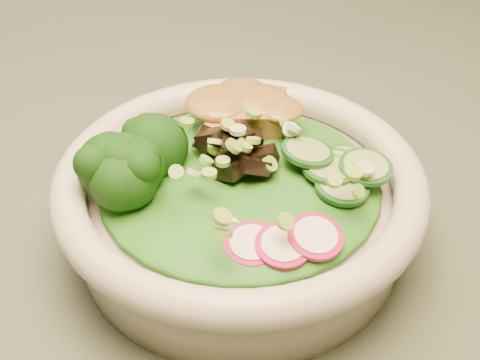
{
  "coord_description": "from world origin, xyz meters",
  "views": [
    {
      "loc": [
        0.23,
        -0.42,
        1.05
      ],
      "look_at": [
        0.2,
        -0.1,
        0.8
      ],
      "focal_mm": 50.0,
      "sensor_mm": 36.0,
      "label": 1
    }
  ],
  "objects": [
    {
      "name": "dining_table",
      "position": [
        0.0,
        0.0,
        0.64
      ],
      "size": [
        1.2,
        0.8,
        0.75
      ],
      "color": "black",
      "rests_on": "ground"
    },
    {
      "name": "salad_bowl",
      "position": [
        0.2,
        -0.1,
        0.78
      ],
      "size": [
        0.23,
        0.23,
        0.06
      ],
      "rotation": [
        0.0,
        0.0,
        -0.09
      ],
      "color": "beige",
      "rests_on": "dining_table"
    },
    {
      "name": "lettuce_bed",
      "position": [
        0.2,
        -0.1,
        0.8
      ],
      "size": [
        0.17,
        0.17,
        0.02
      ],
      "primitive_type": "ellipsoid",
      "color": "#185912",
      "rests_on": "salad_bowl"
    },
    {
      "name": "broccoli_florets",
      "position": [
        0.15,
        -0.11,
        0.82
      ],
      "size": [
        0.07,
        0.07,
        0.04
      ],
      "primitive_type": null,
      "rotation": [
        0.0,
        0.0,
        -0.09
      ],
      "color": "black",
      "rests_on": "salad_bowl"
    },
    {
      "name": "radish_slices",
      "position": [
        0.21,
        -0.16,
        0.8
      ],
      "size": [
        0.1,
        0.04,
        0.02
      ],
      "primitive_type": null,
      "rotation": [
        0.0,
        0.0,
        -0.09
      ],
      "color": "#AC0D4B",
      "rests_on": "salad_bowl"
    },
    {
      "name": "cucumber_slices",
      "position": [
        0.25,
        -0.1,
        0.81
      ],
      "size": [
        0.06,
        0.06,
        0.03
      ],
      "primitive_type": null,
      "rotation": [
        0.0,
        0.0,
        -0.09
      ],
      "color": "#92B363",
      "rests_on": "salad_bowl"
    },
    {
      "name": "mushroom_heap",
      "position": [
        0.2,
        -0.09,
        0.81
      ],
      "size": [
        0.06,
        0.06,
        0.03
      ],
      "primitive_type": null,
      "rotation": [
        0.0,
        0.0,
        -0.09
      ],
      "color": "black",
      "rests_on": "salad_bowl"
    },
    {
      "name": "tofu_cubes",
      "position": [
        0.19,
        -0.05,
        0.81
      ],
      "size": [
        0.08,
        0.06,
        0.03
      ],
      "primitive_type": null,
      "rotation": [
        0.0,
        0.0,
        -0.09
      ],
      "color": "#956331",
      "rests_on": "salad_bowl"
    },
    {
      "name": "peanut_sauce",
      "position": [
        0.19,
        -0.05,
        0.82
      ],
      "size": [
        0.06,
        0.05,
        0.01
      ],
      "primitive_type": "ellipsoid",
      "color": "brown",
      "rests_on": "tofu_cubes"
    },
    {
      "name": "scallion_garnish",
      "position": [
        0.2,
        -0.1,
        0.82
      ],
      "size": [
        0.16,
        0.16,
        0.02
      ],
      "primitive_type": null,
      "color": "#82BC42",
      "rests_on": "salad_bowl"
    }
  ]
}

